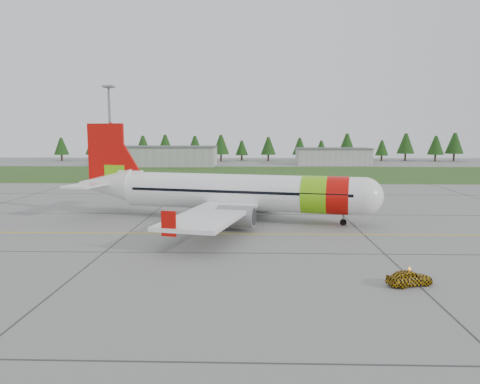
{
  "coord_description": "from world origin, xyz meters",
  "views": [
    {
      "loc": [
        -1.62,
        -40.56,
        10.65
      ],
      "look_at": [
        -3.2,
        12.84,
        3.87
      ],
      "focal_mm": 35.0,
      "sensor_mm": 36.0,
      "label": 1
    }
  ],
  "objects": [
    {
      "name": "service_van",
      "position": [
        -27.2,
        55.94,
        2.11
      ],
      "size": [
        1.65,
        1.58,
        4.22
      ],
      "primitive_type": "imported",
      "rotation": [
        0.0,
        0.0,
        0.14
      ],
      "color": "beige",
      "rests_on": "ground"
    },
    {
      "name": "hangar_east",
      "position": [
        25.0,
        118.0,
        2.6
      ],
      "size": [
        24.0,
        12.0,
        5.2
      ],
      "primitive_type": "cube",
      "color": "#A8A8A3",
      "rests_on": "ground"
    },
    {
      "name": "treeline",
      "position": [
        0.0,
        138.0,
        5.0
      ],
      "size": [
        160.0,
        8.0,
        10.0
      ],
      "primitive_type": null,
      "color": "#1C3F14",
      "rests_on": "ground"
    },
    {
      "name": "hangar_west",
      "position": [
        -30.0,
        110.0,
        3.0
      ],
      "size": [
        32.0,
        14.0,
        6.0
      ],
      "primitive_type": "cube",
      "color": "#A8A8A3",
      "rests_on": "ground"
    },
    {
      "name": "grass_strip",
      "position": [
        0.0,
        82.0,
        0.01
      ],
      "size": [
        320.0,
        50.0,
        0.03
      ],
      "primitive_type": "cube",
      "color": "#30561E",
      "rests_on": "ground"
    },
    {
      "name": "floodlight_mast",
      "position": [
        -32.0,
        58.0,
        10.0
      ],
      "size": [
        0.5,
        0.5,
        20.0
      ],
      "primitive_type": "cylinder",
      "color": "slate",
      "rests_on": "ground"
    },
    {
      "name": "taxi_guideline",
      "position": [
        0.0,
        8.0,
        0.01
      ],
      "size": [
        120.0,
        0.25,
        0.02
      ],
      "primitive_type": "cube",
      "color": "gold",
      "rests_on": "ground"
    },
    {
      "name": "follow_me_car",
      "position": [
        9.32,
        -8.48,
        1.64
      ],
      "size": [
        1.47,
        1.6,
        3.27
      ],
      "primitive_type": "imported",
      "rotation": [
        0.0,
        0.0,
        1.89
      ],
      "color": "#D99F0C",
      "rests_on": "ground"
    },
    {
      "name": "aircraft",
      "position": [
        -4.13,
        16.07,
        3.42
      ],
      "size": [
        38.6,
        36.25,
        11.86
      ],
      "rotation": [
        0.0,
        0.0,
        -0.23
      ],
      "color": "white",
      "rests_on": "ground"
    },
    {
      "name": "ground",
      "position": [
        0.0,
        0.0,
        0.0
      ],
      "size": [
        320.0,
        320.0,
        0.0
      ],
      "primitive_type": "plane",
      "color": "gray",
      "rests_on": "ground"
    }
  ]
}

